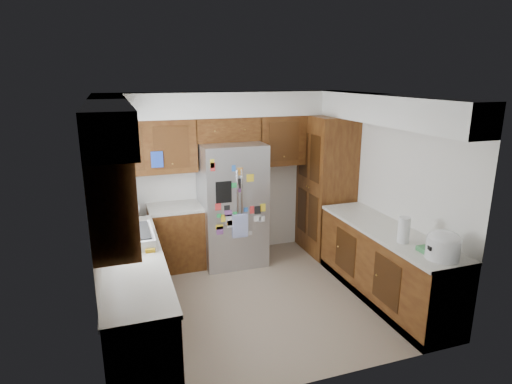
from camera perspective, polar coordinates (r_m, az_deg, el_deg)
floor at (r=5.57m, az=0.39°, el=-13.99°), size 3.60×3.60×0.00m
room_shell at (r=5.25m, az=-1.97°, el=5.37°), size 3.64×3.24×2.52m
left_counter_run at (r=5.16m, az=-14.42°, el=-11.67°), size 1.36×3.20×0.92m
right_counter_run at (r=5.65m, az=16.81°, el=-9.52°), size 0.63×2.25×0.92m
pantry at (r=6.73m, az=9.30°, el=0.90°), size 0.60×0.90×2.15m
fridge at (r=6.28m, az=-3.20°, el=-1.62°), size 0.90×0.79×1.80m
bridge_cabinet at (r=6.27m, az=-3.91°, el=8.39°), size 0.96×0.34×0.35m
fridge_top_items at (r=6.22m, az=-4.31°, el=11.05°), size 0.50×0.31×0.27m
sink_assembly at (r=5.00m, az=-16.49°, el=-5.74°), size 0.52×0.74×0.37m
left_counter_clutter at (r=5.69m, az=-16.72°, el=-2.50°), size 0.31×0.81×0.38m
rice_cooker at (r=4.76m, az=23.71°, el=-6.41°), size 0.34×0.34×0.30m
paper_towel at (r=5.05m, az=19.12°, el=-4.80°), size 0.13×0.13×0.29m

